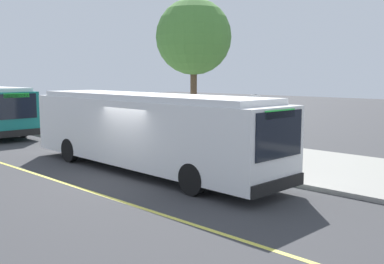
{
  "coord_description": "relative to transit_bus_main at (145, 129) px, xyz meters",
  "views": [
    {
      "loc": [
        12.62,
        -9.83,
        3.64
      ],
      "look_at": [
        1.58,
        1.52,
        1.64
      ],
      "focal_mm": 41.9,
      "sensor_mm": 36.0,
      "label": 1
    }
  ],
  "objects": [
    {
      "name": "ground_plane",
      "position": [
        0.4,
        -1.01,
        -1.62
      ],
      "size": [
        120.0,
        120.0,
        0.0
      ],
      "primitive_type": "plane",
      "color": "#38383A"
    },
    {
      "name": "sidewalk_curb",
      "position": [
        0.4,
        4.99,
        -1.54
      ],
      "size": [
        44.0,
        6.4,
        0.15
      ],
      "primitive_type": "cube",
      "color": "gray",
      "rests_on": "ground_plane"
    },
    {
      "name": "lane_stripe_center",
      "position": [
        0.4,
        -3.21,
        -1.61
      ],
      "size": [
        36.0,
        0.14,
        0.01
      ],
      "primitive_type": "cube",
      "color": "#E0D64C",
      "rests_on": "ground_plane"
    },
    {
      "name": "transit_bus_main",
      "position": [
        0.0,
        0.0,
        0.0
      ],
      "size": [
        12.32,
        2.91,
        2.95
      ],
      "color": "white",
      "rests_on": "ground_plane"
    },
    {
      "name": "bus_shelter",
      "position": [
        0.48,
        4.58,
        0.3
      ],
      "size": [
        2.9,
        1.6,
        2.48
      ],
      "color": "#333338",
      "rests_on": "sidewalk_curb"
    },
    {
      "name": "waiting_bench",
      "position": [
        0.73,
        4.72,
        -0.99
      ],
      "size": [
        1.6,
        0.48,
        0.95
      ],
      "color": "brown",
      "rests_on": "sidewalk_curb"
    },
    {
      "name": "route_sign_post",
      "position": [
        3.23,
        2.57,
        0.34
      ],
      "size": [
        0.44,
        0.08,
        2.8
      ],
      "color": "#333338",
      "rests_on": "sidewalk_curb"
    },
    {
      "name": "pedestrian_commuter",
      "position": [
        -0.07,
        3.53,
        -0.5
      ],
      "size": [
        0.24,
        0.4,
        1.69
      ],
      "color": "#282D47",
      "rests_on": "sidewalk_curb"
    },
    {
      "name": "street_tree_upstreet",
      "position": [
        -4.09,
        6.88,
        4.07
      ],
      "size": [
        4.1,
        4.1,
        7.61
      ],
      "color": "brown",
      "rests_on": "sidewalk_curb"
    }
  ]
}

